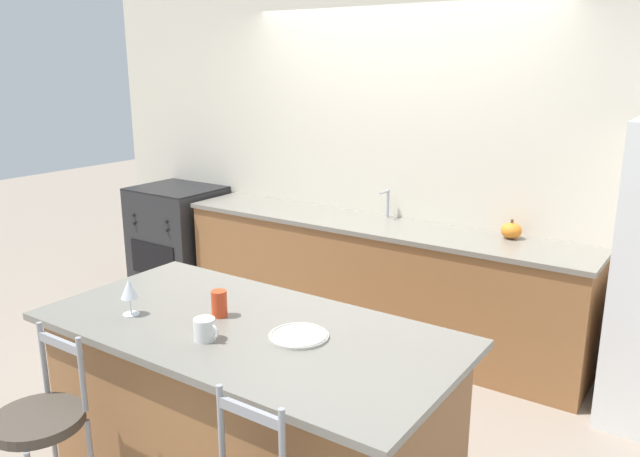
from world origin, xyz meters
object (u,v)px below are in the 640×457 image
object	(u,v)px
wine_glass	(129,290)
pumpkin_decoration	(511,231)
bar_stool_near	(42,441)
dinner_plate	(299,335)
tumbler_cup	(219,304)
oven_range	(179,238)
coffee_mug	(205,329)

from	to	relation	value
wine_glass	pumpkin_decoration	bearing A→B (deg)	65.31
bar_stool_near	wine_glass	world-z (taller)	wine_glass
dinner_plate	tumbler_cup	distance (m)	0.45
oven_range	wine_glass	size ratio (longest dim) A/B	5.44
oven_range	dinner_plate	world-z (taller)	oven_range
bar_stool_near	tumbler_cup	xyz separation A→B (m)	(0.33, 0.75, 0.44)
oven_range	dinner_plate	distance (m)	3.41
bar_stool_near	pumpkin_decoration	world-z (taller)	pumpkin_decoration
dinner_plate	coffee_mug	world-z (taller)	coffee_mug
oven_range	tumbler_cup	distance (m)	3.07
dinner_plate	pumpkin_decoration	world-z (taller)	pumpkin_decoration
bar_stool_near	coffee_mug	size ratio (longest dim) A/B	7.87
dinner_plate	wine_glass	xyz separation A→B (m)	(-0.81, -0.24, 0.12)
pumpkin_decoration	wine_glass	bearing A→B (deg)	-114.69
oven_range	coffee_mug	size ratio (longest dim) A/B	7.65
coffee_mug	tumbler_cup	distance (m)	0.26
coffee_mug	dinner_plate	bearing A→B (deg)	37.93
wine_glass	tumbler_cup	world-z (taller)	wine_glass
bar_stool_near	dinner_plate	xyz separation A→B (m)	(0.78, 0.77, 0.39)
dinner_plate	tumbler_cup	xyz separation A→B (m)	(-0.45, -0.02, 0.05)
tumbler_cup	pumpkin_decoration	distance (m)	2.24
bar_stool_near	wine_glass	distance (m)	0.74
dinner_plate	coffee_mug	distance (m)	0.41
dinner_plate	bar_stool_near	bearing A→B (deg)	-135.27
wine_glass	coffee_mug	world-z (taller)	wine_glass
oven_range	coffee_mug	xyz separation A→B (m)	(2.47, -2.16, 0.49)
oven_range	tumbler_cup	world-z (taller)	tumbler_cup
wine_glass	coffee_mug	size ratio (longest dim) A/B	1.41
coffee_mug	pumpkin_decoration	world-z (taller)	pumpkin_decoration
bar_stool_near	dinner_plate	bearing A→B (deg)	44.73
dinner_plate	wine_glass	size ratio (longest dim) A/B	1.47
wine_glass	oven_range	bearing A→B (deg)	132.54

